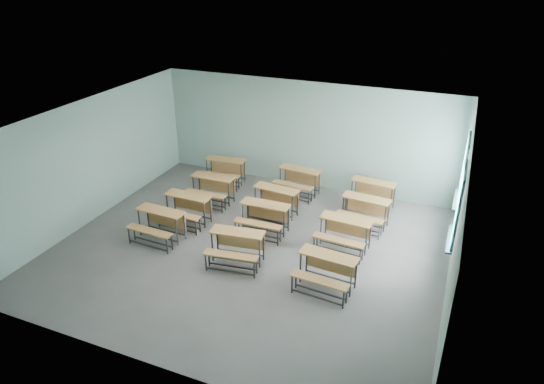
{
  "coord_description": "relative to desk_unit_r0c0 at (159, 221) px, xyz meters",
  "views": [
    {
      "loc": [
        4.27,
        -8.96,
        6.37
      ],
      "look_at": [
        0.08,
        1.2,
        1.0
      ],
      "focal_mm": 32.0,
      "sensor_mm": 36.0,
      "label": 1
    }
  ],
  "objects": [
    {
      "name": "desk_unit_r2c0",
      "position": [
        0.22,
        2.28,
        0.0
      ],
      "size": [
        1.23,
        0.82,
        0.77
      ],
      "rotation": [
        0.0,
        0.0,
        0.0
      ],
      "color": "#B07A3F",
      "rests_on": "ground"
    },
    {
      "name": "desk_unit_r1c1",
      "position": [
        2.25,
        1.3,
        0.0
      ],
      "size": [
        1.24,
        0.84,
        0.77
      ],
      "rotation": [
        0.0,
        0.0,
        0.01
      ],
      "color": "#B07A3F",
      "rests_on": "ground"
    },
    {
      "name": "desk_unit_r0c0",
      "position": [
        0.0,
        0.0,
        0.0
      ],
      "size": [
        1.27,
        0.88,
        0.77
      ],
      "rotation": [
        0.0,
        0.0,
        -0.05
      ],
      "color": "#B07A3F",
      "rests_on": "ground"
    },
    {
      "name": "desk_unit_r2c1",
      "position": [
        2.15,
        2.24,
        0.0
      ],
      "size": [
        1.31,
        0.95,
        0.77
      ],
      "rotation": [
        0.0,
        0.0,
        -0.1
      ],
      "color": "#B07A3F",
      "rests_on": "ground"
    },
    {
      "name": "desk_unit_r3c2",
      "position": [
        4.49,
        3.68,
        0.0
      ],
      "size": [
        1.31,
        0.95,
        0.77
      ],
      "rotation": [
        0.0,
        0.0,
        -0.11
      ],
      "color": "#B07A3F",
      "rests_on": "ground"
    },
    {
      "name": "room",
      "position": [
        2.33,
        0.48,
        1.08
      ],
      "size": [
        9.04,
        8.04,
        3.24
      ],
      "color": "slate",
      "rests_on": "ground"
    },
    {
      "name": "desk_unit_r0c2",
      "position": [
        4.37,
        -0.33,
        0.0
      ],
      "size": [
        1.29,
        0.92,
        0.77
      ],
      "rotation": [
        0.0,
        0.0,
        -0.08
      ],
      "color": "#B07A3F",
      "rests_on": "ground"
    },
    {
      "name": "desk_unit_r2c2",
      "position": [
        4.52,
        2.59,
        0.0
      ],
      "size": [
        1.31,
        0.95,
        0.77
      ],
      "rotation": [
        0.0,
        0.0,
        -0.1
      ],
      "color": "#B07A3F",
      "rests_on": "ground"
    },
    {
      "name": "desk_unit_r1c2",
      "position": [
        4.32,
        1.31,
        0.0
      ],
      "size": [
        1.29,
        0.91,
        0.77
      ],
      "rotation": [
        0.0,
        0.0,
        -0.07
      ],
      "color": "#B07A3F",
      "rests_on": "ground"
    },
    {
      "name": "desk_unit_r0c1",
      "position": [
        2.22,
        -0.2,
        0.0
      ],
      "size": [
        1.33,
        0.98,
        0.77
      ],
      "rotation": [
        0.0,
        0.0,
        0.14
      ],
      "color": "#B07A3F",
      "rests_on": "ground"
    },
    {
      "name": "desk_unit_r1c0",
      "position": [
        0.18,
        0.98,
        0.0
      ],
      "size": [
        1.25,
        0.85,
        0.77
      ],
      "rotation": [
        0.0,
        0.0,
        -0.02
      ],
      "color": "#B07A3F",
      "rests_on": "ground"
    },
    {
      "name": "desk_unit_r3c1",
      "position": [
        2.31,
        3.73,
        0.0
      ],
      "size": [
        1.3,
        0.94,
        0.77
      ],
      "rotation": [
        0.0,
        0.0,
        -0.1
      ],
      "color": "#B07A3F",
      "rests_on": "ground"
    },
    {
      "name": "desk_unit_r3c0",
      "position": [
        -0.04,
        3.58,
        0.0
      ],
      "size": [
        1.31,
        0.94,
        0.77
      ],
      "rotation": [
        0.0,
        0.0,
        0.1
      ],
      "color": "#B07A3F",
      "rests_on": "ground"
    }
  ]
}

